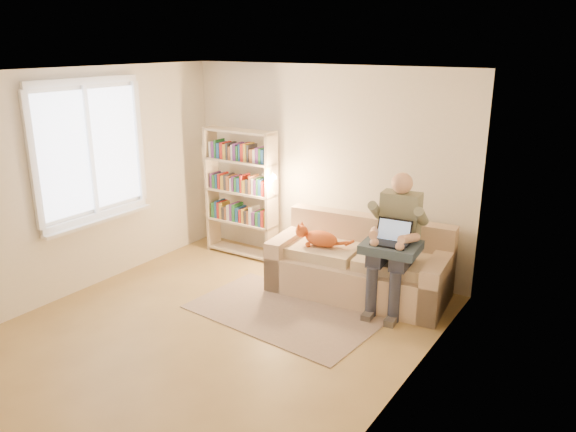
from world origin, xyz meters
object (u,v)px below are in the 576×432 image
Objects in this scene: sofa at (360,268)px; cat at (318,238)px; person at (396,235)px; laptop at (394,238)px; bookshelf at (241,187)px.

sofa reaches higher than cat.
sofa is at bearing 160.95° from person.
bookshelf reaches higher than laptop.
cat is 1.54× the size of laptop.
person is 0.96m from cat.
person is (0.46, -0.11, 0.53)m from sofa.
cat is at bearing -17.10° from bookshelf.
laptop is (0.04, -0.14, 0.01)m from person.
sofa is 3.39× the size of cat.
laptop is at bearing -9.76° from cat.
laptop is at bearing -79.05° from person.
person reaches higher than sofa.
bookshelf is (-2.40, 0.34, 0.13)m from person.
laptop is at bearing -31.90° from sofa.
bookshelf reaches higher than person.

